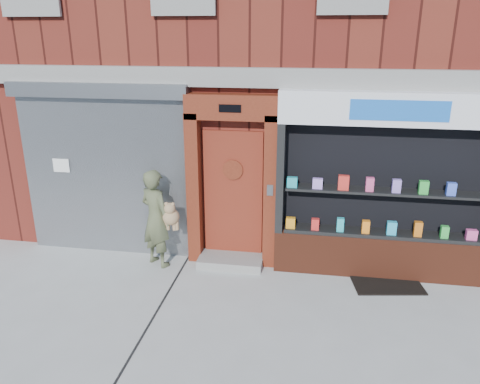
# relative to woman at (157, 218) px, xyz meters

# --- Properties ---
(ground) EXTENTS (80.00, 80.00, 0.00)m
(ground) POSITION_rel_woman_xyz_m (1.98, -1.55, -0.86)
(ground) COLOR #9E9E99
(ground) RESTS_ON ground
(building) EXTENTS (12.00, 8.16, 8.00)m
(building) POSITION_rel_woman_xyz_m (1.98, 4.45, 3.14)
(building) COLOR #591B14
(building) RESTS_ON ground
(shutter_bay) EXTENTS (3.10, 0.30, 3.04)m
(shutter_bay) POSITION_rel_woman_xyz_m (-1.02, 0.38, 0.86)
(shutter_bay) COLOR gray
(shutter_bay) RESTS_ON ground
(red_door_bay) EXTENTS (1.52, 0.58, 2.90)m
(red_door_bay) POSITION_rel_woman_xyz_m (1.23, 0.31, 0.60)
(red_door_bay) COLOR #561C0E
(red_door_bay) RESTS_ON ground
(pharmacy_bay) EXTENTS (3.50, 0.41, 3.00)m
(pharmacy_bay) POSITION_rel_woman_xyz_m (3.73, 0.27, 0.52)
(pharmacy_bay) COLOR maroon
(pharmacy_bay) RESTS_ON ground
(woman) EXTENTS (0.79, 0.66, 1.70)m
(woman) POSITION_rel_woman_xyz_m (0.00, 0.00, 0.00)
(woman) COLOR #515739
(woman) RESTS_ON ground
(doormat) EXTENTS (1.18, 0.92, 0.03)m
(doormat) POSITION_rel_woman_xyz_m (3.80, -0.05, -0.84)
(doormat) COLOR black
(doormat) RESTS_ON ground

